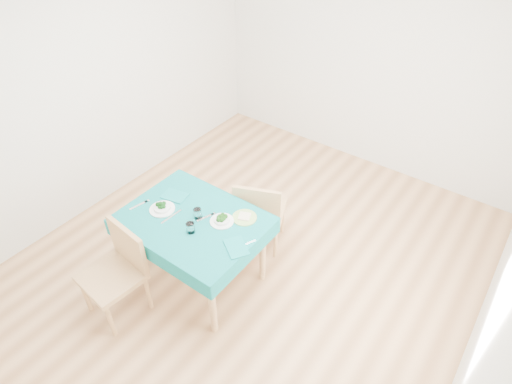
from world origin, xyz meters
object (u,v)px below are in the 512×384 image
Objects in this scene: chair_far at (262,200)px; bowl_near at (162,207)px; chair_near at (108,265)px; side_plate at (244,217)px; bowl_far at (222,219)px; table at (196,250)px.

chair_far reaches higher than bowl_near.
bowl_near is (0.03, 0.62, 0.22)m from chair_near.
side_plate is at bearing 27.80° from bowl_near.
bowl_far is (0.03, -0.63, 0.23)m from chair_far.
bowl_far is (0.23, 0.12, 0.41)m from table.
side_plate is (0.13, 0.15, -0.03)m from bowl_far.
chair_far reaches higher than bowl_far.
side_plate is at bearing 85.52° from chair_far.
bowl_near is 1.09× the size of bowl_far.
chair_near is at bearing -125.22° from side_plate.
side_plate reaches higher than table.
bowl_far is at bearing 28.81° from table.
table is 5.37× the size of bowl_near.
table is at bearing 12.56° from bowl_near.
chair_near is 0.66m from bowl_near.
bowl_far reaches higher than table.
bowl_far is 0.96× the size of side_plate.
table is at bearing 52.56° from chair_far.
bowl_far is (0.55, 0.81, 0.21)m from chair_near.
bowl_far is at bearing 69.98° from chair_far.
side_plate is at bearing 38.03° from table.
chair_far is 0.67m from bowl_far.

